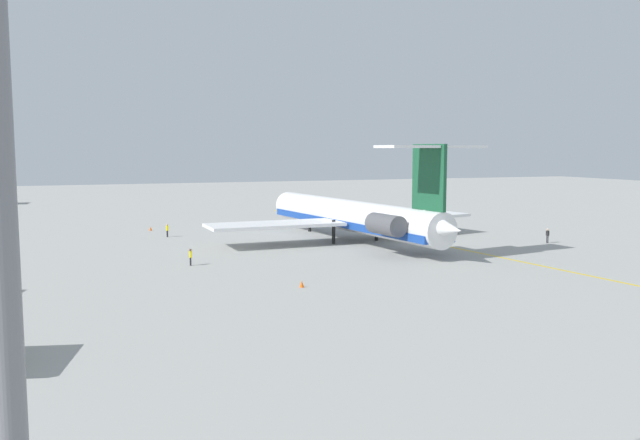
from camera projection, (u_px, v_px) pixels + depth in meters
ground at (428, 241)px, 81.40m from camera, size 303.59×303.59×0.00m
main_jetliner at (355, 216)px, 79.98m from camera, size 40.53×35.89×11.81m
ground_crew_near_nose at (190, 255)px, 64.09m from camera, size 0.41×0.27×1.67m
ground_crew_near_tail at (548, 234)px, 79.44m from camera, size 0.41×0.28×1.78m
ground_crew_portside at (167, 229)px, 84.98m from camera, size 0.38×0.29×1.74m
ground_crew_starboard at (401, 212)px, 107.86m from camera, size 0.26×0.42×1.64m
safety_cone_nose at (150, 229)px, 91.90m from camera, size 0.40×0.40×0.55m
safety_cone_wingtip at (302, 284)px, 54.10m from camera, size 0.40×0.40×0.55m
taxiway_centreline at (407, 238)px, 84.12m from camera, size 85.21×10.04×0.01m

